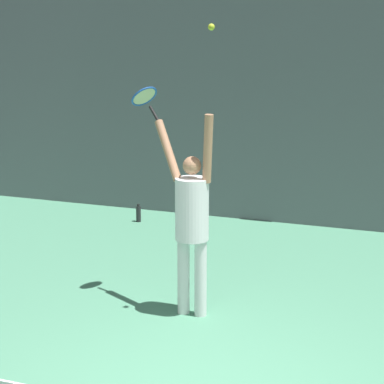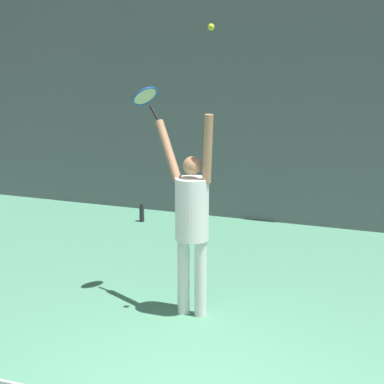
% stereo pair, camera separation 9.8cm
% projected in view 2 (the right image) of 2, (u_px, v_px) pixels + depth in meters
% --- Properties ---
extents(back_wall, '(18.00, 0.10, 5.00)m').
position_uv_depth(back_wall, '(337.00, 64.00, 10.26)').
color(back_wall, slate).
rests_on(back_wall, ground_plane).
extents(tennis_player, '(0.79, 0.50, 2.17)m').
position_uv_depth(tennis_player, '(192.00, 217.00, 7.25)').
color(tennis_player, white).
rests_on(tennis_player, ground_plane).
extents(tennis_racket, '(0.41, 0.38, 0.38)m').
position_uv_depth(tennis_racket, '(146.00, 98.00, 7.56)').
color(tennis_racket, black).
extents(tennis_ball, '(0.07, 0.07, 0.07)m').
position_uv_depth(tennis_ball, '(211.00, 27.00, 6.64)').
color(tennis_ball, '#CCDB2D').
extents(water_bottle, '(0.08, 0.08, 0.29)m').
position_uv_depth(water_bottle, '(142.00, 213.00, 11.08)').
color(water_bottle, '#262628').
rests_on(water_bottle, ground_plane).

